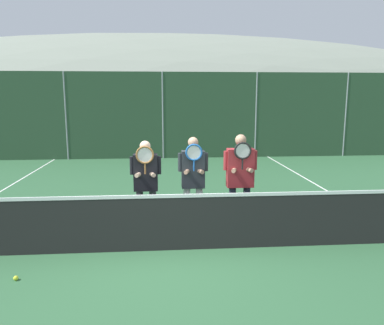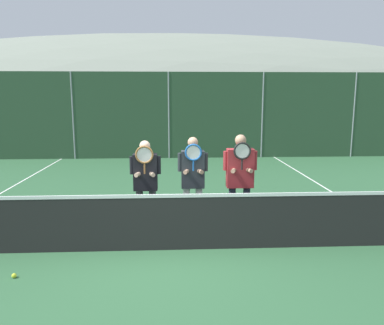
{
  "view_description": "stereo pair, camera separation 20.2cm",
  "coord_description": "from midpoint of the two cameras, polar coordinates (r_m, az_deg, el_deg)",
  "views": [
    {
      "loc": [
        -0.04,
        -5.96,
        2.57
      ],
      "look_at": [
        0.52,
        0.99,
        1.32
      ],
      "focal_mm": 35.0,
      "sensor_mm": 36.0,
      "label": 1
    },
    {
      "loc": [
        0.16,
        -5.98,
        2.57
      ],
      "look_at": [
        0.52,
        0.99,
        1.32
      ],
      "focal_mm": 35.0,
      "sensor_mm": 36.0,
      "label": 2
    }
  ],
  "objects": [
    {
      "name": "ground_plane",
      "position": [
        6.5,
        -4.88,
        -13.17
      ],
      "size": [
        120.0,
        120.0,
        0.0
      ],
      "primitive_type": "plane",
      "color": "#2D5B38"
    },
    {
      "name": "hill_distant",
      "position": [
        54.84,
        -4.68,
        7.42
      ],
      "size": [
        105.43,
        58.57,
        20.5
      ],
      "color": "gray",
      "rests_on": "ground_plane"
    },
    {
      "name": "clubhouse_building",
      "position": [
        24.01,
        -5.31,
        8.21
      ],
      "size": [
        24.94,
        5.5,
        3.51
      ],
      "color": "beige",
      "rests_on": "ground_plane"
    },
    {
      "name": "fence_back",
      "position": [
        15.49,
        -4.84,
        7.12
      ],
      "size": [
        23.38,
        0.06,
        3.52
      ],
      "color": "gray",
      "rests_on": "ground_plane"
    },
    {
      "name": "tennis_net",
      "position": [
        6.32,
        -4.95,
        -9.0
      ],
      "size": [
        11.95,
        0.09,
        1.07
      ],
      "color": "gray",
      "rests_on": "ground_plane"
    },
    {
      "name": "court_line_right_sideline",
      "position": [
        10.31,
        20.84,
        -4.94
      ],
      "size": [
        0.05,
        16.0,
        0.01
      ],
      "primitive_type": "cube",
      "color": "white",
      "rests_on": "ground_plane"
    },
    {
      "name": "player_leftmost",
      "position": [
        6.94,
        -7.88,
        -2.67
      ],
      "size": [
        0.57,
        0.34,
        1.77
      ],
      "color": "#56565B",
      "rests_on": "ground_plane"
    },
    {
      "name": "player_center_left",
      "position": [
        6.97,
        -0.66,
        -2.32
      ],
      "size": [
        0.56,
        0.34,
        1.82
      ],
      "color": "white",
      "rests_on": "ground_plane"
    },
    {
      "name": "player_center_right",
      "position": [
        6.96,
        6.52,
        -1.97
      ],
      "size": [
        0.63,
        0.34,
        1.88
      ],
      "color": "#232838",
      "rests_on": "ground_plane"
    },
    {
      "name": "car_far_left",
      "position": [
        19.45,
        -23.84,
        4.24
      ],
      "size": [
        4.36,
        2.08,
        1.66
      ],
      "color": "maroon",
      "rests_on": "ground_plane"
    },
    {
      "name": "car_left_of_center",
      "position": [
        18.91,
        -9.41,
        4.99
      ],
      "size": [
        4.13,
        1.92,
        1.8
      ],
      "color": "#B2B7BC",
      "rests_on": "ground_plane"
    },
    {
      "name": "car_center",
      "position": [
        19.12,
        5.34,
        5.26
      ],
      "size": [
        4.47,
        2.02,
        1.89
      ],
      "color": "maroon",
      "rests_on": "ground_plane"
    },
    {
      "name": "car_right_of_center",
      "position": [
        20.65,
        19.07,
        5.03
      ],
      "size": [
        4.34,
        1.94,
        1.82
      ],
      "color": "slate",
      "rests_on": "ground_plane"
    },
    {
      "name": "tennis_ball_on_court",
      "position": [
        6.09,
        -26.17,
        -15.53
      ],
      "size": [
        0.07,
        0.07,
        0.07
      ],
      "color": "#CCDB33",
      "rests_on": "ground_plane"
    }
  ]
}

